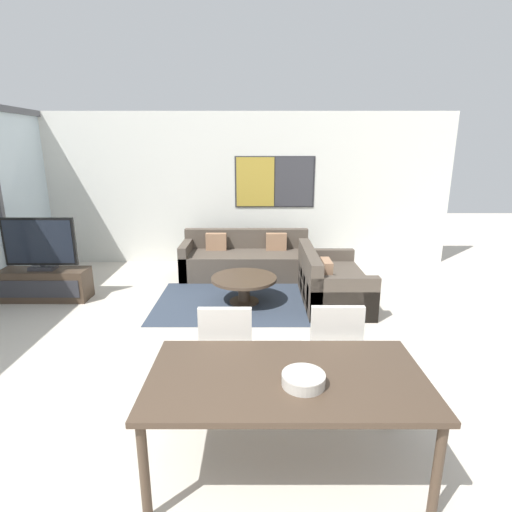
# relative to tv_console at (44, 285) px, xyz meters

# --- Properties ---
(wall_back) EXTENTS (8.05, 0.09, 2.80)m
(wall_back) POSITION_rel_tv_console_xyz_m (2.73, 2.02, 1.18)
(wall_back) COLOR silver
(wall_back) RESTS_ON ground_plane
(area_rug) EXTENTS (2.55, 1.66, 0.01)m
(area_rug) POSITION_rel_tv_console_xyz_m (2.92, -0.13, -0.23)
(area_rug) COLOR #333D4C
(area_rug) RESTS_ON ground_plane
(tv_console) EXTENTS (1.25, 0.41, 0.46)m
(tv_console) POSITION_rel_tv_console_xyz_m (0.00, 0.00, 0.00)
(tv_console) COLOR #423326
(tv_console) RESTS_ON ground_plane
(television) EXTENTS (1.03, 0.20, 0.76)m
(television) POSITION_rel_tv_console_xyz_m (-0.00, 0.00, 0.61)
(television) COLOR #2D2D33
(television) RESTS_ON tv_console
(sofa_main) EXTENTS (2.20, 0.88, 0.76)m
(sofa_main) POSITION_rel_tv_console_xyz_m (2.92, 1.20, 0.04)
(sofa_main) COLOR #51473D
(sofa_main) RESTS_ON ground_plane
(sofa_side) EXTENTS (0.88, 1.54, 0.76)m
(sofa_side) POSITION_rel_tv_console_xyz_m (4.14, -0.07, 0.04)
(sofa_side) COLOR #51473D
(sofa_side) RESTS_ON ground_plane
(coffee_table) EXTENTS (0.94, 0.94, 0.39)m
(coffee_table) POSITION_rel_tv_console_xyz_m (2.92, -0.13, 0.06)
(coffee_table) COLOR #423326
(coffee_table) RESTS_ON ground_plane
(dining_table) EXTENTS (1.83, 0.96, 0.73)m
(dining_table) POSITION_rel_tv_console_xyz_m (3.30, -3.20, 0.43)
(dining_table) COLOR #423326
(dining_table) RESTS_ON ground_plane
(dining_chair_left) EXTENTS (0.46, 0.46, 0.96)m
(dining_chair_left) POSITION_rel_tv_console_xyz_m (2.85, -2.51, 0.30)
(dining_chair_left) COLOR beige
(dining_chair_left) RESTS_ON ground_plane
(dining_chair_centre) EXTENTS (0.46, 0.46, 0.96)m
(dining_chair_centre) POSITION_rel_tv_console_xyz_m (3.75, -2.48, 0.30)
(dining_chair_centre) COLOR beige
(dining_chair_centre) RESTS_ON ground_plane
(fruit_bowl) EXTENTS (0.28, 0.28, 0.08)m
(fruit_bowl) POSITION_rel_tv_console_xyz_m (3.39, -3.32, 0.54)
(fruit_bowl) COLOR #B7B2A8
(fruit_bowl) RESTS_ON dining_table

